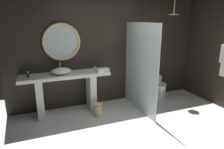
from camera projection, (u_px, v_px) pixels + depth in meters
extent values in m
plane|color=silver|center=(149.00, 139.00, 3.47)|extent=(5.76, 5.76, 0.00)
cube|color=black|center=(110.00, 50.00, 4.82)|extent=(4.80, 0.10, 2.60)
cube|color=black|center=(222.00, 51.00, 4.62)|extent=(0.10, 2.47, 2.60)
cube|color=silver|center=(65.00, 75.00, 4.25)|extent=(1.89, 0.50, 0.07)
cube|color=silver|center=(40.00, 98.00, 4.17)|extent=(0.14, 0.43, 0.83)
cube|color=silver|center=(91.00, 92.00, 4.56)|extent=(0.14, 0.43, 0.83)
ellipsoid|color=white|center=(61.00, 71.00, 4.18)|extent=(0.42, 0.34, 0.13)
cylinder|color=#D6B77F|center=(60.00, 67.00, 4.31)|extent=(0.02, 0.02, 0.23)
cylinder|color=#D6B77F|center=(60.00, 63.00, 4.23)|extent=(0.02, 0.11, 0.02)
cylinder|color=silver|center=(95.00, 69.00, 4.47)|extent=(0.07, 0.07, 0.08)
cylinder|color=#282D28|center=(28.00, 75.00, 3.95)|extent=(0.06, 0.06, 0.10)
cylinder|color=#D6B77F|center=(28.00, 72.00, 3.93)|extent=(0.03, 0.03, 0.02)
torus|color=#D6B77F|center=(62.00, 42.00, 4.27)|extent=(0.81, 0.06, 0.81)
cylinder|color=#B2BCC1|center=(62.00, 42.00, 4.28)|extent=(0.72, 0.01, 0.72)
cube|color=silver|center=(140.00, 68.00, 4.37)|extent=(0.02, 1.42, 1.95)
cylinder|color=#D6B77F|center=(174.00, 6.00, 4.64)|extent=(0.02, 0.02, 0.37)
cylinder|color=#D6B77F|center=(174.00, 15.00, 4.69)|extent=(0.24, 0.24, 0.02)
cylinder|color=silver|center=(223.00, 54.00, 4.44)|extent=(0.12, 0.12, 0.40)
cylinder|color=white|center=(159.00, 91.00, 5.22)|extent=(0.35, 0.35, 0.39)
ellipsoid|color=white|center=(159.00, 84.00, 5.16)|extent=(0.37, 0.40, 0.02)
cube|color=white|center=(153.00, 82.00, 5.42)|extent=(0.38, 0.20, 0.35)
cylinder|color=#D6B77F|center=(98.00, 110.00, 4.30)|extent=(0.19, 0.19, 0.24)
ellipsoid|color=#D6B77F|center=(98.00, 104.00, 4.26)|extent=(0.19, 0.19, 0.06)
cube|color=silver|center=(102.00, 70.00, 4.37)|extent=(0.31, 0.22, 0.08)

